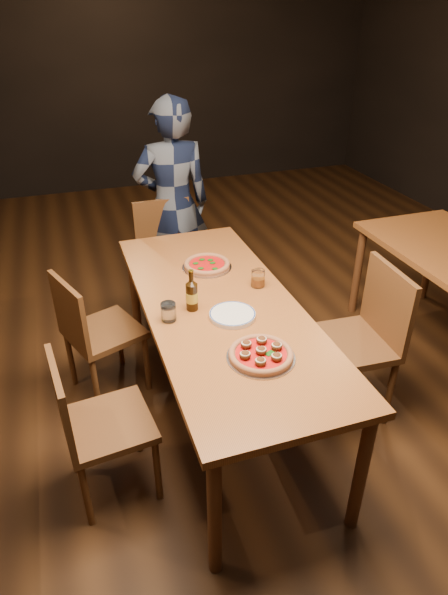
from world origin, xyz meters
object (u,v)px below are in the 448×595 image
object	(u,v)px
chair_end	(171,262)
diner	(173,205)
amber_glass	(258,278)
chair_main_nw	(108,423)
beer_bottle	(192,296)
pizza_margherita	(207,265)
table_main	(221,315)
chair_main_sw	(104,331)
plate_stack	(232,315)
pizza_meatball	(261,354)
chair_main_e	(348,342)
water_glass	(169,312)

from	to	relation	value
chair_end	diner	size ratio (longest dim) A/B	0.57
chair_end	amber_glass	world-z (taller)	chair_end
chair_end	chair_main_nw	bearing A→B (deg)	-115.53
amber_glass	chair_main_nw	bearing A→B (deg)	-153.08
beer_bottle	pizza_margherita	bearing A→B (deg)	63.93
beer_bottle	table_main	bearing A→B (deg)	-0.35
chair_main_sw	plate_stack	world-z (taller)	chair_main_sw
table_main	chair_main_nw	distance (m)	0.81
pizza_meatball	diner	xyz separation A→B (m)	(0.06, 1.92, 0.03)
pizza_meatball	chair_main_sw	bearing A→B (deg)	124.22
table_main	chair_end	xyz separation A→B (m)	(-0.02, 1.16, -0.22)
table_main	pizza_margherita	distance (m)	0.45
chair_main_e	pizza_margherita	world-z (taller)	chair_main_e
chair_main_sw	chair_end	distance (m)	0.94
chair_end	water_glass	xyz separation A→B (m)	(-0.28, -1.22, 0.34)
table_main	diner	size ratio (longest dim) A/B	1.24
pizza_margherita	chair_main_e	bearing A→B (deg)	-45.55
chair_main_nw	plate_stack	distance (m)	0.80
chair_main_e	plate_stack	world-z (taller)	chair_main_e
table_main	pizza_meatball	world-z (taller)	pizza_meatball
chair_main_sw	diner	bearing A→B (deg)	-55.34
table_main	beer_bottle	distance (m)	0.22
chair_main_nw	chair_end	bearing A→B (deg)	-29.97
table_main	water_glass	size ratio (longest dim) A/B	20.67
chair_main_sw	plate_stack	bearing A→B (deg)	-152.83
table_main	amber_glass	xyz separation A→B (m)	(0.26, 0.12, 0.12)
chair_main_sw	pizza_meatball	distance (m)	1.17
chair_main_nw	amber_glass	distance (m)	1.12
chair_end	pizza_margherita	size ratio (longest dim) A/B	3.06
table_main	chair_end	size ratio (longest dim) A/B	2.16
beer_bottle	diner	xyz separation A→B (m)	(0.24, 1.42, -0.03)
chair_main_sw	water_glass	world-z (taller)	chair_main_sw
water_glass	chair_main_nw	bearing A→B (deg)	-142.40
chair_main_sw	pizza_meatball	size ratio (longest dim) A/B	2.75
plate_stack	diner	distance (m)	1.56
diner	beer_bottle	bearing A→B (deg)	81.59
chair_main_nw	plate_stack	size ratio (longest dim) A/B	3.57
chair_main_e	water_glass	xyz separation A→B (m)	(-0.99, 0.15, 0.31)
plate_stack	pizza_meatball	bearing A→B (deg)	-88.64
chair_end	beer_bottle	bearing A→B (deg)	-98.78
chair_main_sw	beer_bottle	world-z (taller)	beer_bottle
chair_main_nw	amber_glass	size ratio (longest dim) A/B	8.75
table_main	chair_end	distance (m)	1.18
pizza_margherita	plate_stack	world-z (taller)	pizza_margherita
plate_stack	water_glass	size ratio (longest dim) A/B	2.47
chair_main_nw	chair_end	world-z (taller)	chair_end
table_main	chair_end	world-z (taller)	chair_end
chair_end	plate_stack	xyz separation A→B (m)	(0.04, -1.30, 0.30)
pizza_margherita	beer_bottle	distance (m)	0.49
plate_stack	water_glass	world-z (taller)	water_glass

